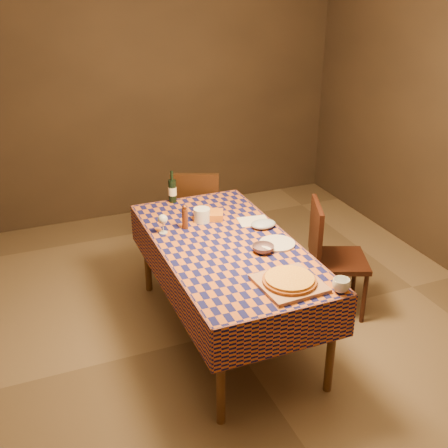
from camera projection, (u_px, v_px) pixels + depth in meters
The scene contains 16 objects.
room at pixel (227, 166), 3.72m from camera, with size 5.00×5.10×2.70m.
dining_table at pixel (227, 253), 4.00m from camera, with size 0.94×1.84×0.77m.
cutting_board at pixel (289, 284), 3.45m from camera, with size 0.37×0.37×0.02m, color #A7704E.
pizza at pixel (289, 280), 3.44m from camera, with size 0.41×0.41×0.03m.
pepper_mill at pixel (185, 217), 4.15m from camera, with size 0.05×0.05×0.19m.
bowl at pixel (263, 249), 3.84m from camera, with size 0.15×0.15×0.05m, color #5D454E.
wine_glass at pixel (163, 220), 4.07m from camera, with size 0.07×0.07×0.15m.
wine_bottle at pixel (172, 190), 4.60m from camera, with size 0.09×0.09×0.27m.
deli_tub at pixel (202, 215), 4.28m from camera, with size 0.13×0.13×0.10m, color silver.
takeout_container at pixel (209, 215), 4.34m from camera, with size 0.22×0.15×0.05m, color #C86A1A.
white_plate at pixel (277, 243), 3.95m from camera, with size 0.25×0.25×0.01m, color silver.
tumbler at pixel (341, 285), 3.37m from camera, with size 0.11×0.11×0.09m, color white.
flour_patch at pixel (254, 221), 4.30m from camera, with size 0.23×0.18×0.00m, color silver.
flour_bag at pixel (263, 224), 4.19m from camera, with size 0.19×0.14×0.06m, color #9DB0C9.
chair_far at pixel (196, 212), 5.06m from camera, with size 0.55×0.56×0.93m.
chair_right at pixel (329, 252), 4.36m from camera, with size 0.55×0.55×0.93m.
Camera 1 is at (-1.35, -3.26, 2.59)m, focal length 45.00 mm.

